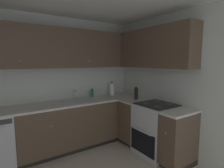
# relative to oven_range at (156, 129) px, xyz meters

# --- Properties ---
(wall_back) EXTENTS (3.93, 0.05, 2.45)m
(wall_back) POSITION_rel_oven_range_xyz_m (-1.64, 1.34, 0.78)
(wall_back) COLOR silver
(wall_back) RESTS_ON ground_plane
(wall_right) EXTENTS (0.05, 3.64, 2.45)m
(wall_right) POSITION_rel_oven_range_xyz_m (0.31, -0.45, 0.78)
(wall_right) COLOR silver
(wall_right) RESTS_ON ground_plane
(lower_cabinets_back) EXTENTS (1.79, 0.62, 0.85)m
(lower_cabinets_back) POSITION_rel_oven_range_xyz_m (-1.22, 1.02, -0.02)
(lower_cabinets_back) COLOR brown
(lower_cabinets_back) RESTS_ON ground_plane
(countertop_back) EXTENTS (3.00, 0.60, 0.03)m
(countertop_back) POSITION_rel_oven_range_xyz_m (-1.22, 1.02, 0.42)
(countertop_back) COLOR beige
(countertop_back) RESTS_ON lower_cabinets_back
(lower_cabinets_right) EXTENTS (0.62, 1.35, 0.85)m
(lower_cabinets_right) POSITION_rel_oven_range_xyz_m (-0.02, 0.08, -0.02)
(lower_cabinets_right) COLOR brown
(lower_cabinets_right) RESTS_ON ground_plane
(countertop_right) EXTENTS (0.60, 1.35, 0.03)m
(countertop_right) POSITION_rel_oven_range_xyz_m (-0.02, 0.08, 0.42)
(countertop_right) COLOR beige
(countertop_right) RESTS_ON lower_cabinets_right
(oven_range) EXTENTS (0.68, 0.62, 1.04)m
(oven_range) POSITION_rel_oven_range_xyz_m (0.00, 0.00, 0.00)
(oven_range) COLOR silver
(oven_range) RESTS_ON ground_plane
(upper_cabinets_back) EXTENTS (2.68, 0.34, 0.70)m
(upper_cabinets_back) POSITION_rel_oven_range_xyz_m (-1.38, 1.16, 1.41)
(upper_cabinets_back) COLOR brown
(upper_cabinets_right) EXTENTS (0.32, 1.90, 0.70)m
(upper_cabinets_right) POSITION_rel_oven_range_xyz_m (0.12, 0.37, 1.41)
(upper_cabinets_right) COLOR brown
(sink) EXTENTS (0.62, 0.40, 0.10)m
(sink) POSITION_rel_oven_range_xyz_m (-1.02, 0.99, 0.39)
(sink) COLOR #B7B7BC
(sink) RESTS_ON countertop_back
(faucet) EXTENTS (0.07, 0.16, 0.19)m
(faucet) POSITION_rel_oven_range_xyz_m (-1.01, 1.20, 0.55)
(faucet) COLOR silver
(faucet) RESTS_ON countertop_back
(soap_bottle) EXTENTS (0.06, 0.06, 0.18)m
(soap_bottle) POSITION_rel_oven_range_xyz_m (-0.63, 1.20, 0.51)
(soap_bottle) COLOR #338C4C
(soap_bottle) RESTS_ON countertop_back
(paper_towel_roll) EXTENTS (0.11, 0.11, 0.31)m
(paper_towel_roll) POSITION_rel_oven_range_xyz_m (-0.15, 1.18, 0.56)
(paper_towel_roll) COLOR white
(paper_towel_roll) RESTS_ON countertop_back
(oil_bottle) EXTENTS (0.07, 0.07, 0.25)m
(oil_bottle) POSITION_rel_oven_range_xyz_m (-0.02, 0.52, 0.55)
(oil_bottle) COLOR black
(oil_bottle) RESTS_ON countertop_right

